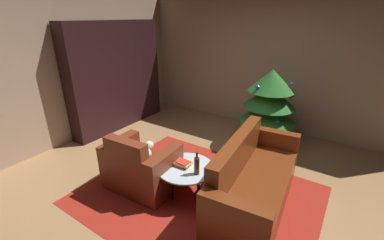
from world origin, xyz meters
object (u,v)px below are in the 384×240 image
coffee_table (186,170)px  book_stack_on_table (183,163)px  bookshelf_unit (123,75)px  decorated_tree (268,108)px  bottle_on_table (197,165)px  couch_red (253,183)px  armchair_red (141,168)px

coffee_table → book_stack_on_table: (-0.05, 0.00, 0.07)m
bookshelf_unit → decorated_tree: 3.01m
bottle_on_table → bookshelf_unit: bearing=153.5°
couch_red → coffee_table: size_ratio=2.61×
couch_red → book_stack_on_table: couch_red is taller
decorated_tree → couch_red: bearing=-76.5°
bookshelf_unit → decorated_tree: bookshelf_unit is taller
couch_red → book_stack_on_table: 0.92m
decorated_tree → bookshelf_unit: bearing=-166.3°
coffee_table → book_stack_on_table: book_stack_on_table is taller
decorated_tree → bottle_on_table: bearing=-95.4°
book_stack_on_table → bottle_on_table: size_ratio=0.69×
couch_red → decorated_tree: (-0.41, 1.68, 0.40)m
armchair_red → coffee_table: armchair_red is taller
couch_red → decorated_tree: 1.78m
bookshelf_unit → book_stack_on_table: bookshelf_unit is taller
bookshelf_unit → bottle_on_table: size_ratio=7.19×
coffee_table → bottle_on_table: 0.26m
bookshelf_unit → couch_red: bookshelf_unit is taller
coffee_table → book_stack_on_table: size_ratio=3.55×
armchair_red → bottle_on_table: (0.81, 0.15, 0.25)m
coffee_table → book_stack_on_table: 0.09m
bookshelf_unit → couch_red: 3.54m
armchair_red → coffee_table: bearing=18.2°
bottle_on_table → couch_red: bearing=32.0°
book_stack_on_table → bottle_on_table: bearing=-11.8°
armchair_red → couch_red: size_ratio=0.51×
book_stack_on_table → bottle_on_table: bottle_on_table is taller
bookshelf_unit → coffee_table: size_ratio=2.94×
coffee_table → armchair_red: bearing=-161.8°
armchair_red → decorated_tree: decorated_tree is taller
armchair_red → coffee_table: size_ratio=1.32×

